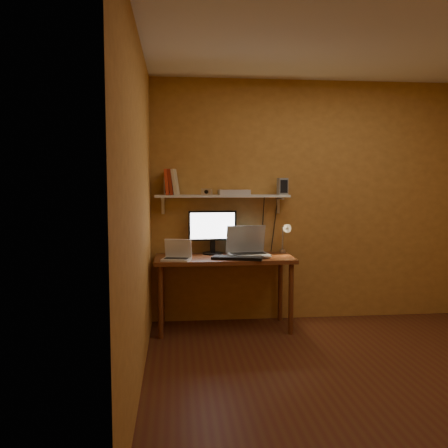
{
  "coord_description": "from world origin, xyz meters",
  "views": [
    {
      "loc": [
        -1.44,
        -3.47,
        1.5
      ],
      "look_at": [
        -0.96,
        1.18,
        1.09
      ],
      "focal_mm": 38.0,
      "sensor_mm": 36.0,
      "label": 1
    }
  ],
  "objects": [
    {
      "name": "router",
      "position": [
        -0.83,
        1.47,
        1.4
      ],
      "size": [
        0.32,
        0.22,
        0.05
      ],
      "primitive_type": "cube",
      "rotation": [
        0.0,
        0.0,
        0.01
      ],
      "color": "silver",
      "rests_on": "wall_shelf"
    },
    {
      "name": "netbook",
      "position": [
        -1.43,
        1.13,
        0.81
      ],
      "size": [
        0.31,
        0.25,
        0.2
      ],
      "rotation": [
        0.0,
        0.0,
        -0.26
      ],
      "color": "silver",
      "rests_on": "desk"
    },
    {
      "name": "books",
      "position": [
        -1.48,
        1.48,
        1.51
      ],
      "size": [
        0.16,
        0.19,
        0.27
      ],
      "color": "red",
      "rests_on": "wall_shelf"
    },
    {
      "name": "laptop",
      "position": [
        -0.7,
        1.39,
        0.83
      ],
      "size": [
        0.45,
        0.34,
        0.3
      ],
      "rotation": [
        0.0,
        0.0,
        0.11
      ],
      "color": "gray",
      "rests_on": "desk"
    },
    {
      "name": "keyboard",
      "position": [
        -0.84,
        1.11,
        0.76
      ],
      "size": [
        0.53,
        0.31,
        0.03
      ],
      "primitive_type": "cube",
      "rotation": [
        0.0,
        0.0,
        -0.3
      ],
      "color": "black",
      "rests_on": "desk"
    },
    {
      "name": "desk_lamp",
      "position": [
        -0.29,
        1.41,
        0.96
      ],
      "size": [
        0.09,
        0.23,
        0.38
      ],
      "color": "silver",
      "rests_on": "desk"
    },
    {
      "name": "room",
      "position": [
        0.0,
        0.0,
        1.3
      ],
      "size": [
        3.44,
        3.24,
        2.64
      ],
      "color": "#4F2914",
      "rests_on": "ground"
    },
    {
      "name": "monitor",
      "position": [
        -1.05,
        1.47,
        1.01
      ],
      "size": [
        0.51,
        0.23,
        0.46
      ],
      "rotation": [
        0.0,
        0.0,
        0.07
      ],
      "color": "black",
      "rests_on": "desk"
    },
    {
      "name": "speaker_right",
      "position": [
        -0.31,
        1.47,
        1.46
      ],
      "size": [
        0.11,
        0.11,
        0.18
      ],
      "primitive_type": "cube",
      "rotation": [
        0.0,
        0.0,
        0.09
      ],
      "color": "gray",
      "rests_on": "wall_shelf"
    },
    {
      "name": "mouse",
      "position": [
        -0.54,
        1.13,
        0.77
      ],
      "size": [
        0.11,
        0.08,
        0.04
      ],
      "primitive_type": "ellipsoid",
      "rotation": [
        0.0,
        0.0,
        -0.09
      ],
      "color": "silver",
      "rests_on": "desk"
    },
    {
      "name": "wall_shelf",
      "position": [
        -0.95,
        1.47,
        1.36
      ],
      "size": [
        1.4,
        0.25,
        0.21
      ],
      "color": "silver",
      "rests_on": "room"
    },
    {
      "name": "speaker_left",
      "position": [
        -1.5,
        1.48,
        1.47
      ],
      "size": [
        0.11,
        0.11,
        0.19
      ],
      "primitive_type": "cube",
      "rotation": [
        0.0,
        0.0,
        -0.11
      ],
      "color": "gray",
      "rests_on": "wall_shelf"
    },
    {
      "name": "desk",
      "position": [
        -0.95,
        1.28,
        0.66
      ],
      "size": [
        1.4,
        0.6,
        0.75
      ],
      "color": "maroon",
      "rests_on": "ground"
    },
    {
      "name": "shelf_camera",
      "position": [
        -1.12,
        1.4,
        1.41
      ],
      "size": [
        0.12,
        0.07,
        0.07
      ],
      "color": "silver",
      "rests_on": "wall_shelf"
    }
  ]
}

